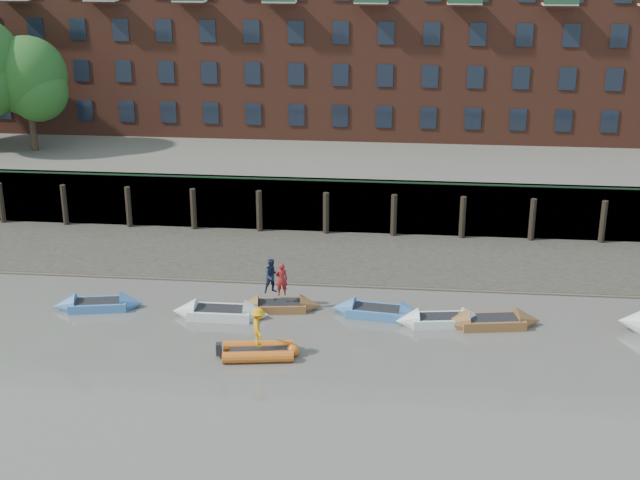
# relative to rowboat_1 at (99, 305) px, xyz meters

# --- Properties ---
(ground) EXTENTS (220.00, 220.00, 0.00)m
(ground) POSITION_rel_rowboat_1_xyz_m (11.94, -10.00, -0.22)
(ground) COLOR #615D55
(ground) RESTS_ON ground
(foreshore) EXTENTS (110.00, 8.00, 0.50)m
(foreshore) POSITION_rel_rowboat_1_xyz_m (11.94, 8.00, -0.22)
(foreshore) COLOR #3D382F
(foreshore) RESTS_ON ground
(mud_band) EXTENTS (110.00, 1.60, 0.10)m
(mud_band) POSITION_rel_rowboat_1_xyz_m (11.94, 4.60, -0.22)
(mud_band) COLOR #4C4336
(mud_band) RESTS_ON ground
(river_wall) EXTENTS (110.00, 1.23, 3.30)m
(river_wall) POSITION_rel_rowboat_1_xyz_m (11.94, 12.38, 1.38)
(river_wall) COLOR #2D2A26
(river_wall) RESTS_ON ground
(bank_terrace) EXTENTS (110.00, 28.00, 3.20)m
(bank_terrace) POSITION_rel_rowboat_1_xyz_m (11.94, 26.00, 1.38)
(bank_terrace) COLOR #5E594D
(bank_terrace) RESTS_ON ground
(rowboat_1) EXTENTS (4.41, 2.03, 1.23)m
(rowboat_1) POSITION_rel_rowboat_1_xyz_m (0.00, 0.00, 0.00)
(rowboat_1) COLOR teal
(rowboat_1) RESTS_ON ground
(rowboat_2) EXTENTS (4.62, 1.35, 1.34)m
(rowboat_2) POSITION_rel_rowboat_1_xyz_m (6.07, -0.37, 0.02)
(rowboat_2) COLOR silver
(rowboat_2) RESTS_ON ground
(rowboat_3) EXTENTS (4.13, 1.66, 1.17)m
(rowboat_3) POSITION_rel_rowboat_1_xyz_m (8.70, 0.74, -0.01)
(rowboat_3) COLOR brown
(rowboat_3) RESTS_ON ground
(rowboat_4) EXTENTS (4.56, 1.84, 1.29)m
(rowboat_4) POSITION_rel_rowboat_1_xyz_m (13.44, 0.50, 0.01)
(rowboat_4) COLOR teal
(rowboat_4) RESTS_ON ground
(rowboat_5) EXTENTS (4.33, 1.82, 1.22)m
(rowboat_5) POSITION_rel_rowboat_1_xyz_m (16.39, -0.12, -0.00)
(rowboat_5) COLOR silver
(rowboat_5) RESTS_ON ground
(rowboat_6) EXTENTS (4.70, 2.05, 1.32)m
(rowboat_6) POSITION_rel_rowboat_1_xyz_m (18.76, -0.10, 0.01)
(rowboat_6) COLOR brown
(rowboat_6) RESTS_ON ground
(rib_tender) EXTENTS (3.39, 1.99, 0.57)m
(rib_tender) POSITION_rel_rowboat_1_xyz_m (8.63, -4.11, 0.03)
(rib_tender) COLOR #CB5C17
(rib_tender) RESTS_ON ground
(person_rower_a) EXTENTS (0.68, 0.53, 1.63)m
(person_rower_a) POSITION_rel_rowboat_1_xyz_m (8.84, 0.75, 1.38)
(person_rower_a) COLOR maroon
(person_rower_a) RESTS_ON rowboat_3
(person_rower_b) EXTENTS (1.04, 0.96, 1.72)m
(person_rower_b) POSITION_rel_rowboat_1_xyz_m (8.35, 1.01, 1.42)
(person_rower_b) COLOR #19233F
(person_rower_b) RESTS_ON rowboat_3
(person_rib_crew) EXTENTS (0.91, 1.25, 1.73)m
(person_rib_crew) POSITION_rel_rowboat_1_xyz_m (8.54, -4.13, 1.18)
(person_rib_crew) COLOR orange
(person_rib_crew) RESTS_ON rib_tender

